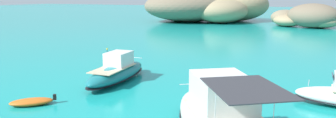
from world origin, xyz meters
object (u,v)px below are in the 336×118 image
islet_small (307,18)px  dinghy_tender (32,102)px  islet_large (209,6)px  channel_buoy (107,58)px  motorboat_teal (117,72)px

islet_small → dinghy_tender: 63.35m
islet_large → dinghy_tender: islet_large is taller
dinghy_tender → channel_buoy: bearing=104.5°
channel_buoy → motorboat_teal: bearing=-49.7°
islet_small → channel_buoy: bearing=-111.3°
islet_large → motorboat_teal: size_ratio=4.85×
motorboat_teal → channel_buoy: 8.09m
islet_large → channel_buoy: islet_large is taller
motorboat_teal → dinghy_tender: size_ratio=2.99×
islet_large → motorboat_teal: bearing=-80.0°
channel_buoy → islet_large: bearing=95.8°
motorboat_teal → dinghy_tender: motorboat_teal is taller
dinghy_tender → islet_large: bearing=97.5°
islet_small → motorboat_teal: (-13.57, -54.44, -1.32)m
islet_small → channel_buoy: size_ratio=11.47×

